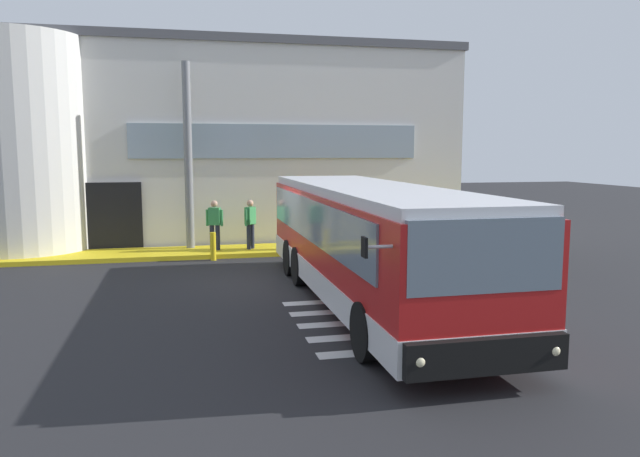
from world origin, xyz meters
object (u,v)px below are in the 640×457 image
object	(u,v)px
bus_main_foreground	(369,246)
entry_support_column	(188,156)
passenger_at_curb_edge	(284,222)
passenger_near_column	(215,221)
safety_bollard_yellow	(213,246)
passenger_by_doorway	(250,222)

from	to	relation	value
bus_main_foreground	entry_support_column	bearing A→B (deg)	115.35
entry_support_column	passenger_at_curb_edge	distance (m)	3.94
passenger_at_curb_edge	passenger_near_column	bearing A→B (deg)	169.25
bus_main_foreground	passenger_near_column	bearing A→B (deg)	112.15
bus_main_foreground	safety_bollard_yellow	size ratio (longest dim) A/B	12.32
entry_support_column	safety_bollard_yellow	size ratio (longest dim) A/B	6.96
passenger_at_curb_edge	safety_bollard_yellow	world-z (taller)	passenger_at_curb_edge
passenger_near_column	passenger_at_curb_edge	bearing A→B (deg)	-10.75
safety_bollard_yellow	passenger_at_curb_edge	bearing A→B (deg)	16.65
bus_main_foreground	passenger_near_column	size ratio (longest dim) A/B	6.62
passenger_near_column	passenger_at_curb_edge	world-z (taller)	same
passenger_by_doorway	entry_support_column	bearing A→B (deg)	160.62
passenger_by_doorway	passenger_at_curb_edge	size ratio (longest dim) A/B	1.00
entry_support_column	passenger_at_curb_edge	bearing A→B (deg)	-19.33
entry_support_column	bus_main_foreground	world-z (taller)	entry_support_column
entry_support_column	passenger_by_doorway	xyz separation A→B (m)	(1.99, -0.70, -2.20)
bus_main_foreground	passenger_near_column	distance (m)	8.13
passenger_at_curb_edge	passenger_by_doorway	bearing A→B (deg)	160.76
passenger_near_column	passenger_at_curb_edge	xyz separation A→B (m)	(2.27, -0.43, -0.03)
passenger_near_column	passenger_by_doorway	size ratio (longest dim) A/B	1.00
safety_bollard_yellow	bus_main_foreground	bearing A→B (deg)	-63.43
entry_support_column	passenger_by_doorway	size ratio (longest dim) A/B	3.74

